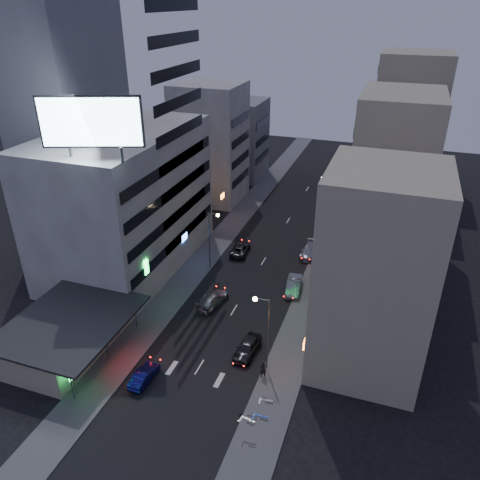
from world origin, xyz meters
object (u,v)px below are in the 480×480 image
at_px(road_car_blue, 144,376).
at_px(scooter_silver_b, 273,396).
at_px(parked_car_right_near, 247,348).
at_px(parked_car_left, 240,249).
at_px(parked_car_right_mid, 294,286).
at_px(scooter_blue, 269,412).
at_px(scooter_silver_a, 256,417).
at_px(scooter_black_b, 258,413).
at_px(scooter_black_a, 257,440).
at_px(person, 263,369).
at_px(parked_car_right_far, 309,251).
at_px(road_car_silver, 213,299).

bearing_deg(road_car_blue, scooter_silver_b, -171.40).
bearing_deg(parked_car_right_near, scooter_silver_b, -46.84).
bearing_deg(parked_car_left, parked_car_right_mid, 137.75).
distance_m(scooter_blue, scooter_silver_b, 1.94).
bearing_deg(parked_car_right_near, scooter_silver_a, -62.41).
relative_size(scooter_blue, scooter_black_b, 1.23).
bearing_deg(scooter_silver_a, scooter_black_a, -150.95).
height_order(parked_car_left, person, person).
bearing_deg(parked_car_right_near, scooter_black_b, -60.79).
bearing_deg(scooter_blue, parked_car_right_mid, 6.63).
bearing_deg(parked_car_right_near, parked_car_left, 115.39).
bearing_deg(person, scooter_black_a, 63.87).
xyz_separation_m(parked_car_right_far, road_car_silver, (-8.35, -15.44, -0.01)).
bearing_deg(person, road_car_silver, -85.59).
bearing_deg(parked_car_right_near, parked_car_right_mid, 86.36).
xyz_separation_m(scooter_silver_a, scooter_blue, (0.90, 0.85, -0.01)).
bearing_deg(road_car_blue, scooter_silver_a, 175.22).
xyz_separation_m(parked_car_right_near, scooter_black_a, (4.18, -10.15, -0.14)).
height_order(parked_car_right_far, scooter_black_b, parked_car_right_far).
distance_m(parked_car_right_near, scooter_blue, 8.40).
relative_size(road_car_silver, scooter_black_b, 3.18).
height_order(parked_car_right_mid, scooter_black_b, parked_car_right_mid).
height_order(parked_car_left, scooter_blue, parked_car_left).
relative_size(person, scooter_black_a, 1.12).
xyz_separation_m(parked_car_right_mid, road_car_silver, (-8.35, -5.94, -0.05)).
relative_size(parked_car_right_near, person, 2.42).
distance_m(road_car_blue, person, 11.25).
bearing_deg(road_car_silver, parked_car_right_mid, -135.33).
distance_m(parked_car_right_near, road_car_blue, 10.50).
relative_size(parked_car_right_far, scooter_blue, 2.61).
xyz_separation_m(scooter_black_b, scooter_silver_b, (0.75, 2.23, 0.07)).
xyz_separation_m(parked_car_right_far, scooter_black_b, (1.71, -29.76, -0.14)).
relative_size(road_car_blue, scooter_black_b, 2.45).
bearing_deg(parked_car_right_far, scooter_blue, -85.60).
height_order(scooter_black_a, scooter_black_b, scooter_black_a).
xyz_separation_m(parked_car_right_mid, parked_car_right_far, (0.00, 9.51, -0.05)).
height_order(parked_car_right_mid, person, person).
relative_size(parked_car_right_near, scooter_black_a, 2.70).
bearing_deg(person, scooter_black_b, 62.88).
height_order(scooter_blue, scooter_silver_b, scooter_blue).
relative_size(parked_car_right_near, scooter_blue, 2.31).
height_order(person, scooter_blue, person).
distance_m(person, scooter_blue, 4.87).
xyz_separation_m(parked_car_left, road_car_silver, (1.06, -12.91, 0.06)).
bearing_deg(scooter_black_a, scooter_silver_b, -3.39).
bearing_deg(road_car_blue, scooter_black_a, 165.92).
distance_m(road_car_blue, scooter_black_a, 12.63).
bearing_deg(person, scooter_silver_a, 61.51).
bearing_deg(scooter_black_b, road_car_blue, 83.10).
relative_size(parked_car_right_near, road_car_silver, 0.90).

